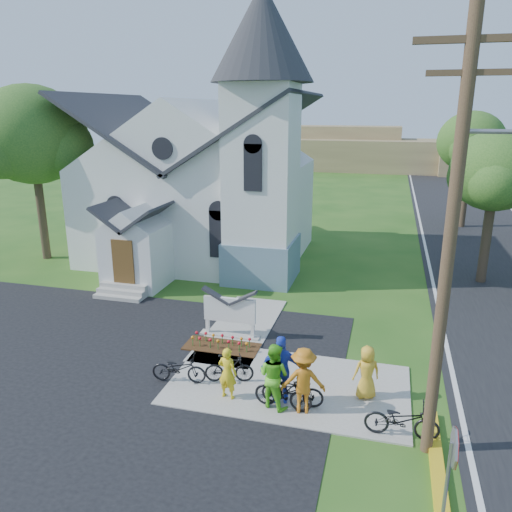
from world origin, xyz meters
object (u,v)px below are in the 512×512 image
(cyclist_0, at_px, (227,373))
(bike_0, at_px, (179,368))
(cyclist_4, at_px, (367,372))
(bike_4, at_px, (402,420))
(church_sign, at_px, (230,310))
(bike_2, at_px, (292,390))
(cyclist_1, at_px, (274,375))
(cyclist_2, at_px, (281,370))
(stop_sign, at_px, (452,462))
(bike_1, at_px, (229,368))
(cyclist_3, at_px, (303,380))
(bike_3, at_px, (283,392))
(utility_pole, at_px, (454,233))

(cyclist_0, xyz_separation_m, bike_0, (-1.67, 0.42, -0.33))
(cyclist_4, bearing_deg, bike_4, 99.38)
(church_sign, relative_size, cyclist_4, 1.41)
(bike_2, bearing_deg, cyclist_1, 109.27)
(cyclist_1, height_order, cyclist_4, cyclist_1)
(church_sign, relative_size, cyclist_2, 1.11)
(cyclist_1, bearing_deg, stop_sign, 160.94)
(cyclist_0, xyz_separation_m, bike_1, (-0.22, 0.81, -0.33))
(church_sign, height_order, bike_0, church_sign)
(cyclist_3, bearing_deg, cyclist_4, -156.20)
(church_sign, xyz_separation_m, cyclist_3, (3.34, -3.94, -0.05))
(stop_sign, height_order, bike_1, stop_sign)
(cyclist_4, bearing_deg, bike_3, 6.95)
(stop_sign, relative_size, bike_3, 1.53)
(bike_1, xyz_separation_m, cyclist_2, (1.72, -0.63, 0.55))
(cyclist_0, distance_m, bike_3, 1.66)
(bike_2, distance_m, cyclist_4, 2.16)
(stop_sign, distance_m, cyclist_4, 4.99)
(cyclist_4, bearing_deg, cyclist_3, 13.84)
(bike_3, bearing_deg, bike_1, 67.86)
(cyclist_3, distance_m, bike_3, 0.69)
(stop_sign, xyz_separation_m, bike_4, (-0.73, 3.00, -1.25))
(church_sign, bearing_deg, bike_2, -50.94)
(bike_1, bearing_deg, stop_sign, -142.32)
(cyclist_0, xyz_separation_m, bike_4, (4.73, -0.57, -0.29))
(bike_0, xyz_separation_m, cyclist_1, (3.02, -0.49, 0.49))
(cyclist_0, xyz_separation_m, bike_2, (1.84, 0.12, -0.31))
(cyclist_3, bearing_deg, bike_1, -32.76)
(church_sign, xyz_separation_m, cyclist_4, (4.94, -2.80, -0.20))
(church_sign, xyz_separation_m, bike_0, (-0.50, -3.41, -0.54))
(cyclist_3, bearing_deg, bike_2, -46.93)
(bike_1, xyz_separation_m, bike_4, (4.95, -1.38, 0.04))
(cyclist_0, distance_m, cyclist_4, 3.91)
(church_sign, bearing_deg, cyclist_4, -29.55)
(bike_0, xyz_separation_m, bike_1, (1.45, 0.39, 0.01))
(church_sign, relative_size, cyclist_1, 1.19)
(cyclist_3, height_order, bike_4, cyclist_3)
(bike_0, bearing_deg, cyclist_2, -100.88)
(bike_1, height_order, cyclist_3, cyclist_3)
(cyclist_2, height_order, bike_3, cyclist_2)
(cyclist_0, bearing_deg, utility_pole, -179.83)
(cyclist_0, xyz_separation_m, cyclist_2, (1.50, 0.18, 0.22))
(bike_1, bearing_deg, bike_0, 90.23)
(utility_pole, xyz_separation_m, cyclist_0, (-5.39, 0.87, -4.59))
(cyclist_2, bearing_deg, bike_1, -29.83)
(stop_sign, distance_m, cyclist_2, 5.50)
(utility_pole, xyz_separation_m, cyclist_1, (-4.05, 0.80, -4.43))
(church_sign, distance_m, cyclist_1, 4.64)
(bike_0, xyz_separation_m, cyclist_3, (3.84, -0.54, 0.49))
(stop_sign, relative_size, bike_4, 1.36)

